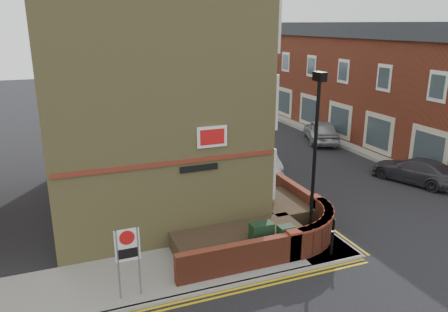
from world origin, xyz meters
The scene contains 27 objects.
ground centered at (0.00, 0.00, 0.00)m, with size 120.00×120.00×0.00m, color black.
pavement_corner centered at (-3.50, 1.50, 0.06)m, with size 13.00×3.00×0.12m, color gray.
pavement_main centered at (2.00, 16.00, 0.06)m, with size 2.00×32.00×0.12m, color gray.
pavement_far centered at (13.00, 13.00, 0.06)m, with size 4.00×40.00×0.12m, color gray.
kerb_side centered at (-3.50, 0.00, 0.06)m, with size 13.00×0.15×0.12m, color gray.
kerb_main_near centered at (3.00, 16.00, 0.06)m, with size 0.15×32.00×0.12m, color gray.
kerb_main_far centered at (11.00, 13.00, 0.06)m, with size 0.15×40.00×0.12m, color gray.
yellow_lines_side centered at (-3.50, -0.25, 0.01)m, with size 13.00×0.28×0.01m, color gold.
yellow_lines_main centered at (3.25, 16.00, 0.01)m, with size 0.28×32.00×0.01m, color gold.
corner_building centered at (-2.84, 8.00, 6.23)m, with size 8.95×10.40×13.60m.
garden_wall centered at (0.00, 2.50, 0.00)m, with size 6.80×6.00×1.20m, color brown, non-canonical shape.
lamppost centered at (1.60, 1.20, 3.34)m, with size 0.25×0.50×6.30m.
utility_cabinet_large centered at (-0.30, 1.30, 0.72)m, with size 0.80×0.45×1.20m, color #163218.
utility_cabinet_small centered at (0.50, 1.00, 0.67)m, with size 0.55×0.40×1.10m, color #163218.
bollard_near centered at (2.00, 0.40, 0.57)m, with size 0.11×0.11×0.90m, color black.
bollard_far centered at (2.60, 1.20, 0.57)m, with size 0.11×0.11×0.90m, color black.
zone_sign centered at (-5.00, 0.50, 1.64)m, with size 0.72×0.07×2.20m.
far_terrace centered at (14.50, 17.00, 4.04)m, with size 5.40×30.40×8.00m.
far_terrace_cream centered at (14.50, 38.00, 4.05)m, with size 5.40×12.40×8.00m.
tree_near centered at (2.00, 14.05, 4.70)m, with size 3.64×3.65×6.70m.
tree_mid centered at (2.00, 22.05, 5.20)m, with size 4.03×4.03×7.42m.
tree_far centered at (2.00, 30.05, 4.91)m, with size 3.81×3.81×7.00m.
traffic_light_assembly centered at (2.40, 25.00, 2.78)m, with size 0.20×0.16×4.20m.
silver_car_near centered at (3.97, 9.96, 0.67)m, with size 1.41×4.04×1.33m, color #A0A3A7.
red_car_main centered at (3.82, 20.53, 0.68)m, with size 2.25×4.89×1.36m, color maroon.
grey_car_far centered at (10.50, 5.30, 0.64)m, with size 1.79×4.41×1.28m, color #343338.
silver_car_far centered at (10.50, 14.00, 0.78)m, with size 1.84×4.57×1.56m, color #979B9E.
Camera 1 is at (-6.50, -10.98, 7.93)m, focal length 35.00 mm.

